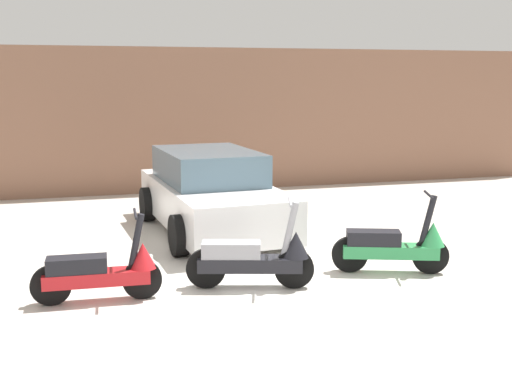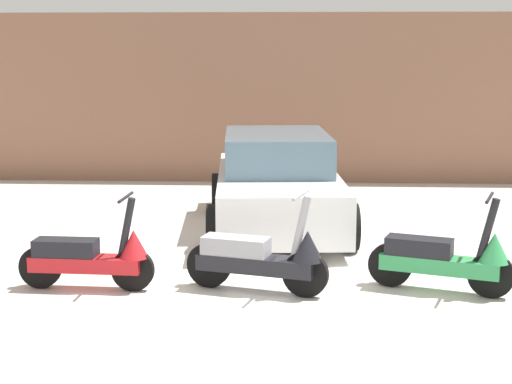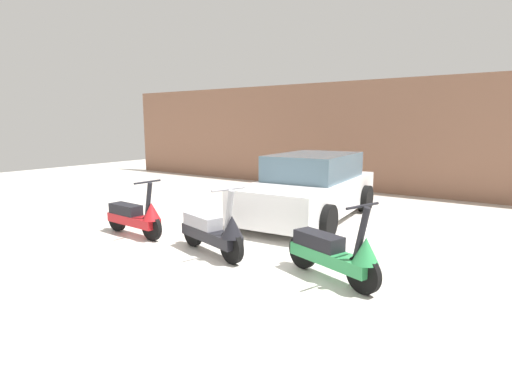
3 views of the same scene
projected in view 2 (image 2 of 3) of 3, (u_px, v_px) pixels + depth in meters
The scene contains 6 objects.
ground_plane at pixel (255, 306), 7.96m from camera, with size 28.00×28.00×0.00m, color silver.
wall_back at pixel (274, 98), 15.07m from camera, with size 19.60×0.12×3.25m, color #845B47.
scooter_front_left at pixel (92, 256), 8.44m from camera, with size 1.50×0.54×1.04m.
scooter_front_right at pixel (262, 257), 8.33m from camera, with size 1.55×0.73×1.11m.
scooter_front_center at pixel (446, 258), 8.34m from camera, with size 1.49×0.77×1.08m.
car_rear_left at pixel (277, 183), 11.32m from camera, with size 2.17×4.13×1.37m.
Camera 2 is at (0.37, -7.61, 2.58)m, focal length 55.00 mm.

